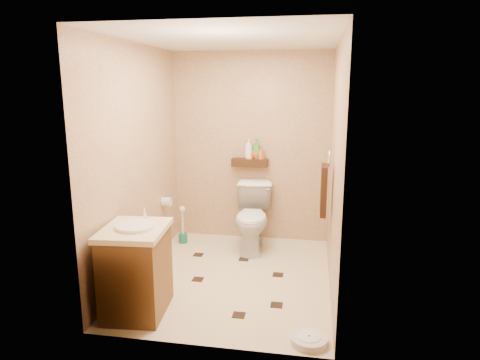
# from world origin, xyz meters

# --- Properties ---
(ground) EXTENTS (2.50, 2.50, 0.00)m
(ground) POSITION_xyz_m (0.00, 0.00, 0.00)
(ground) COLOR beige
(ground) RESTS_ON ground
(wall_back) EXTENTS (2.00, 0.04, 2.40)m
(wall_back) POSITION_xyz_m (0.00, 1.25, 1.20)
(wall_back) COLOR tan
(wall_back) RESTS_ON ground
(wall_front) EXTENTS (2.00, 0.04, 2.40)m
(wall_front) POSITION_xyz_m (0.00, -1.25, 1.20)
(wall_front) COLOR tan
(wall_front) RESTS_ON ground
(wall_left) EXTENTS (0.04, 2.50, 2.40)m
(wall_left) POSITION_xyz_m (-1.00, 0.00, 1.20)
(wall_left) COLOR tan
(wall_left) RESTS_ON ground
(wall_right) EXTENTS (0.04, 2.50, 2.40)m
(wall_right) POSITION_xyz_m (1.00, 0.00, 1.20)
(wall_right) COLOR tan
(wall_right) RESTS_ON ground
(ceiling) EXTENTS (2.00, 2.50, 0.02)m
(ceiling) POSITION_xyz_m (0.00, 0.00, 2.40)
(ceiling) COLOR silver
(ceiling) RESTS_ON wall_back
(wall_shelf) EXTENTS (0.46, 0.14, 0.10)m
(wall_shelf) POSITION_xyz_m (0.00, 1.17, 1.02)
(wall_shelf) COLOR #3C2410
(wall_shelf) RESTS_ON wall_back
(floor_accents) EXTENTS (1.14, 1.38, 0.01)m
(floor_accents) POSITION_xyz_m (0.06, -0.05, 0.00)
(floor_accents) COLOR black
(floor_accents) RESTS_ON ground
(toilet) EXTENTS (0.50, 0.81, 0.80)m
(toilet) POSITION_xyz_m (0.09, 0.83, 0.40)
(toilet) COLOR white
(toilet) RESTS_ON ground
(vanity) EXTENTS (0.58, 0.68, 0.91)m
(vanity) POSITION_xyz_m (-0.70, -0.84, 0.40)
(vanity) COLOR brown
(vanity) RESTS_ON ground
(bathroom_scale) EXTENTS (0.39, 0.39, 0.06)m
(bathroom_scale) POSITION_xyz_m (0.81, -1.07, 0.03)
(bathroom_scale) COLOR silver
(bathroom_scale) RESTS_ON ground
(toilet_brush) EXTENTS (0.11, 0.11, 0.49)m
(toilet_brush) POSITION_xyz_m (-0.82, 0.89, 0.17)
(toilet_brush) COLOR #196558
(toilet_brush) RESTS_ON ground
(towel_ring) EXTENTS (0.12, 0.30, 0.76)m
(towel_ring) POSITION_xyz_m (0.91, 0.25, 0.95)
(towel_ring) COLOR silver
(towel_ring) RESTS_ON wall_right
(toilet_paper) EXTENTS (0.12, 0.11, 0.12)m
(toilet_paper) POSITION_xyz_m (-0.94, 0.65, 0.60)
(toilet_paper) COLOR silver
(toilet_paper) RESTS_ON wall_left
(bottle_a) EXTENTS (0.14, 0.14, 0.26)m
(bottle_a) POSITION_xyz_m (-0.02, 1.17, 1.20)
(bottle_a) COLOR silver
(bottle_a) RESTS_ON wall_shelf
(bottle_b) EXTENTS (0.09, 0.09, 0.15)m
(bottle_b) POSITION_xyz_m (0.00, 1.17, 1.15)
(bottle_b) COLOR yellow
(bottle_b) RESTS_ON wall_shelf
(bottle_c) EXTENTS (0.15, 0.15, 0.14)m
(bottle_c) POSITION_xyz_m (0.08, 1.17, 1.14)
(bottle_c) COLOR red
(bottle_c) RESTS_ON wall_shelf
(bottle_d) EXTENTS (0.14, 0.14, 0.26)m
(bottle_d) POSITION_xyz_m (0.08, 1.17, 1.20)
(bottle_d) COLOR #378E2F
(bottle_d) RESTS_ON wall_shelf
(bottle_e) EXTENTS (0.10, 0.10, 0.16)m
(bottle_e) POSITION_xyz_m (0.14, 1.17, 1.15)
(bottle_e) COLOR #D06845
(bottle_e) RESTS_ON wall_shelf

